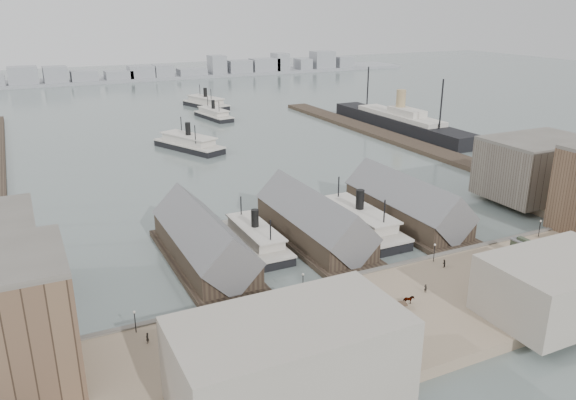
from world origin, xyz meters
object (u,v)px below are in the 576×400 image
horse_cart_left (252,334)px  horse_cart_right (490,277)px  horse_cart_center (406,301)px  ocean_steamer (400,122)px  tram (532,253)px  ferry_docked_west (255,237)px

horse_cart_left → horse_cart_right: (47.94, -1.59, 0.04)m
horse_cart_center → ocean_steamer: bearing=-20.7°
tram → horse_cart_right: (-14.20, -2.75, -0.94)m
ocean_steamer → horse_cart_left: bearing=-134.1°
horse_cart_left → horse_cart_right: 47.96m
horse_cart_left → horse_cart_center: (27.85, -2.24, 0.00)m
ferry_docked_west → tram: 58.32m
ferry_docked_west → horse_cart_right: bearing=-50.2°
horse_cart_left → horse_cart_center: bearing=-53.3°
tram → horse_cart_right: 14.49m
horse_cart_left → ferry_docked_west: bearing=17.8°
ocean_steamer → horse_cart_right: 145.96m
horse_cart_center → horse_cart_right: horse_cart_right is taller
horse_cart_center → horse_cart_right: 20.10m
ocean_steamer → horse_cart_right: size_ratio=17.91×
ferry_docked_west → ocean_steamer: size_ratio=0.30×
ocean_steamer → horse_cart_right: (-73.05, -126.37, -0.89)m
ocean_steamer → horse_cart_right: bearing=-120.0°
ocean_steamer → horse_cart_right: ocean_steamer is taller
tram → horse_cart_left: size_ratio=2.26×
horse_cart_right → horse_cart_center: bearing=103.6°
horse_cart_center → ferry_docked_west: bearing=32.4°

